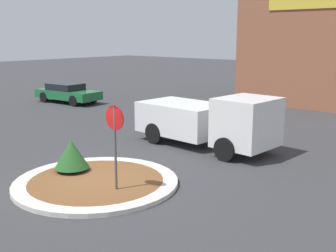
% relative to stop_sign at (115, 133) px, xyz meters
% --- Properties ---
extents(ground_plane, '(120.00, 120.00, 0.00)m').
position_rel_stop_sign_xyz_m(ground_plane, '(-1.04, 0.12, -1.80)').
color(ground_plane, '#38383A').
extents(traffic_island, '(5.02, 5.02, 0.14)m').
position_rel_stop_sign_xyz_m(traffic_island, '(-1.04, 0.12, -1.73)').
color(traffic_island, beige).
rests_on(traffic_island, ground_plane).
extents(stop_sign, '(0.71, 0.07, 2.60)m').
position_rel_stop_sign_xyz_m(stop_sign, '(0.00, 0.00, 0.00)').
color(stop_sign, '#4C4C51').
rests_on(stop_sign, ground_plane).
extents(island_shrub, '(1.12, 1.12, 1.04)m').
position_rel_stop_sign_xyz_m(island_shrub, '(-2.33, 0.20, -1.09)').
color(island_shrub, brown).
rests_on(island_shrub, traffic_island).
extents(utility_truck, '(6.05, 2.67, 2.22)m').
position_rel_stop_sign_xyz_m(utility_truck, '(-0.97, 5.92, -0.68)').
color(utility_truck, white).
rests_on(utility_truck, ground_plane).
extents(parked_sedan_green, '(4.84, 2.27, 1.30)m').
position_rel_stop_sign_xyz_m(parked_sedan_green, '(-14.90, 9.36, -1.12)').
color(parked_sedan_green, '#1E6638').
rests_on(parked_sedan_green, ground_plane).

